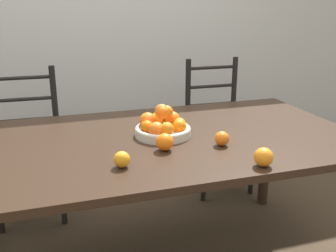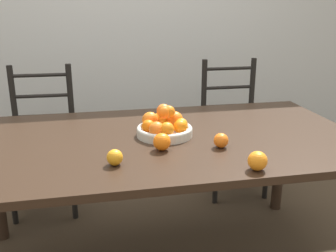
{
  "view_description": "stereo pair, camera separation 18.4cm",
  "coord_description": "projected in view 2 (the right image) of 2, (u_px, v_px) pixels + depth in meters",
  "views": [
    {
      "loc": [
        -0.51,
        -1.74,
        1.38
      ],
      "look_at": [
        0.02,
        -0.06,
        0.82
      ],
      "focal_mm": 42.0,
      "sensor_mm": 36.0,
      "label": 1
    },
    {
      "loc": [
        -0.33,
        -1.78,
        1.38
      ],
      "look_at": [
        0.02,
        -0.06,
        0.82
      ],
      "focal_mm": 42.0,
      "sensor_mm": 36.0,
      "label": 2
    }
  ],
  "objects": [
    {
      "name": "orange_loose_2",
      "position": [
        115.0,
        157.0,
        1.59
      ],
      "size": [
        0.07,
        0.07,
        0.07
      ],
      "color": "orange",
      "rests_on": "dining_table"
    },
    {
      "name": "chair_left",
      "position": [
        43.0,
        142.0,
        2.65
      ],
      "size": [
        0.43,
        0.41,
        0.97
      ],
      "rotation": [
        0.0,
        0.0,
        -0.03
      ],
      "color": "black",
      "rests_on": "ground_plane"
    },
    {
      "name": "orange_loose_1",
      "position": [
        258.0,
        161.0,
        1.54
      ],
      "size": [
        0.08,
        0.08,
        0.08
      ],
      "color": "orange",
      "rests_on": "dining_table"
    },
    {
      "name": "orange_loose_3",
      "position": [
        162.0,
        142.0,
        1.74
      ],
      "size": [
        0.08,
        0.08,
        0.08
      ],
      "color": "orange",
      "rests_on": "dining_table"
    },
    {
      "name": "orange_loose_0",
      "position": [
        221.0,
        140.0,
        1.78
      ],
      "size": [
        0.07,
        0.07,
        0.07
      ],
      "color": "orange",
      "rests_on": "dining_table"
    },
    {
      "name": "chair_right",
      "position": [
        233.0,
        129.0,
        2.92
      ],
      "size": [
        0.43,
        0.41,
        0.97
      ],
      "rotation": [
        0.0,
        0.0,
        -0.02
      ],
      "color": "black",
      "rests_on": "ground_plane"
    },
    {
      "name": "dining_table",
      "position": [
        161.0,
        152.0,
        1.95
      ],
      "size": [
        1.96,
        1.07,
        0.75
      ],
      "color": "black",
      "rests_on": "ground_plane"
    },
    {
      "name": "fruit_bowl",
      "position": [
        164.0,
        126.0,
        1.93
      ],
      "size": [
        0.28,
        0.28,
        0.16
      ],
      "color": "beige",
      "rests_on": "dining_table"
    },
    {
      "name": "wall_back",
      "position": [
        125.0,
        11.0,
        3.22
      ],
      "size": [
        8.0,
        0.06,
        2.6
      ],
      "color": "beige",
      "rests_on": "ground_plane"
    }
  ]
}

